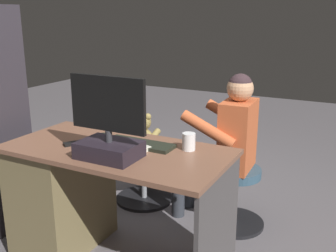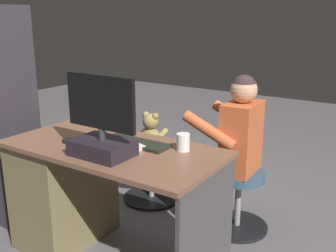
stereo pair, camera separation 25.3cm
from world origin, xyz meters
The scene contains 12 objects.
ground_plane centered at (0.00, 0.00, 0.00)m, with size 10.00×10.00×0.00m, color #625D62.
desk centered at (0.34, 0.39, 0.40)m, with size 1.31×0.65×0.74m.
monitor centered at (-0.06, 0.53, 0.87)m, with size 0.45×0.23×0.44m.
keyboard centered at (-0.09, 0.29, 0.75)m, with size 0.42×0.14×0.02m, color black.
computer_mouse centered at (0.18, 0.29, 0.76)m, with size 0.06×0.10×0.04m, color #212E20.
cup centered at (-0.38, 0.23, 0.79)m, with size 0.07×0.07×0.10m, color white.
tv_remote centered at (0.25, 0.44, 0.75)m, with size 0.04×0.15×0.02m, color black.
notebook_binder centered at (-0.05, 0.45, 0.75)m, with size 0.22×0.30×0.02m, color silver.
office_chair_teddy centered at (0.30, -0.40, 0.25)m, with size 0.46×0.46×0.44m.
teddy_bear centered at (0.30, -0.41, 0.57)m, with size 0.22×0.22×0.30m.
visitor_chair centered at (-0.48, -0.36, 0.25)m, with size 0.44×0.44×0.44m.
person centered at (-0.39, -0.37, 0.64)m, with size 0.58×0.49×1.11m.
Camera 1 is at (-1.27, 2.17, 1.49)m, focal length 42.63 mm.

